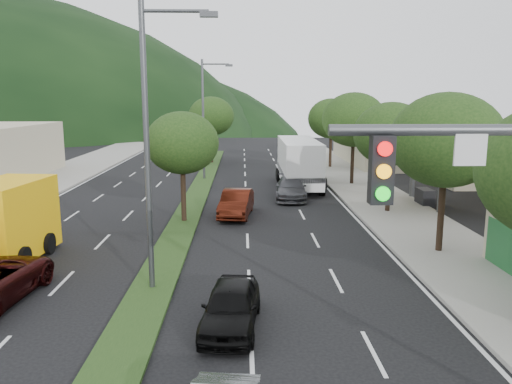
{
  "coord_description": "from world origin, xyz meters",
  "views": [
    {
      "loc": [
        3.28,
        -9.14,
        6.77
      ],
      "look_at": [
        3.87,
        12.73,
        2.69
      ],
      "focal_mm": 35.0,
      "sensor_mm": 36.0,
      "label": 1
    }
  ],
  "objects_px": {
    "car_queue_d": "(310,177)",
    "car_queue_a": "(231,306)",
    "tree_r_e": "(331,119)",
    "tree_r_d": "(354,120)",
    "streetlight_mid": "(206,114)",
    "tree_r_c": "(391,134)",
    "tree_med_far": "(211,116)",
    "car_queue_b": "(291,188)",
    "streetlight_near": "(152,134)",
    "motorhome": "(299,162)",
    "tree_med_near": "(182,143)",
    "car_queue_c": "(236,203)",
    "tree_r_b": "(446,140)"
  },
  "relations": [
    {
      "from": "car_queue_d",
      "to": "car_queue_a",
      "type": "bearing_deg",
      "value": -99.14
    },
    {
      "from": "tree_r_e",
      "to": "tree_r_d",
      "type": "bearing_deg",
      "value": -90.0
    },
    {
      "from": "streetlight_mid",
      "to": "tree_r_c",
      "type": "bearing_deg",
      "value": -47.78
    },
    {
      "from": "car_queue_d",
      "to": "tree_r_d",
      "type": "bearing_deg",
      "value": 12.02
    },
    {
      "from": "tree_med_far",
      "to": "car_queue_b",
      "type": "bearing_deg",
      "value": -71.3
    },
    {
      "from": "tree_r_e",
      "to": "tree_med_far",
      "type": "distance_m",
      "value": 12.65
    },
    {
      "from": "tree_r_c",
      "to": "streetlight_near",
      "type": "bearing_deg",
      "value": -134.51
    },
    {
      "from": "streetlight_mid",
      "to": "streetlight_near",
      "type": "bearing_deg",
      "value": -90.0
    },
    {
      "from": "car_queue_a",
      "to": "tree_r_c",
      "type": "bearing_deg",
      "value": 64.65
    },
    {
      "from": "streetlight_mid",
      "to": "motorhome",
      "type": "distance_m",
      "value": 9.12
    },
    {
      "from": "tree_r_d",
      "to": "tree_med_near",
      "type": "height_order",
      "value": "tree_r_d"
    },
    {
      "from": "tree_med_near",
      "to": "streetlight_mid",
      "type": "bearing_deg",
      "value": 89.22
    },
    {
      "from": "streetlight_mid",
      "to": "car_queue_b",
      "type": "xyz_separation_m",
      "value": [
        6.39,
        -8.49,
        -4.85
      ]
    },
    {
      "from": "tree_r_c",
      "to": "tree_med_far",
      "type": "bearing_deg",
      "value": 116.57
    },
    {
      "from": "streetlight_near",
      "to": "car_queue_d",
      "type": "height_order",
      "value": "streetlight_near"
    },
    {
      "from": "tree_r_c",
      "to": "motorhome",
      "type": "distance_m",
      "value": 10.5
    },
    {
      "from": "tree_r_d",
      "to": "streetlight_mid",
      "type": "relative_size",
      "value": 0.72
    },
    {
      "from": "tree_r_c",
      "to": "streetlight_near",
      "type": "height_order",
      "value": "streetlight_near"
    },
    {
      "from": "tree_med_near",
      "to": "car_queue_c",
      "type": "height_order",
      "value": "tree_med_near"
    },
    {
      "from": "tree_r_c",
      "to": "tree_r_e",
      "type": "distance_m",
      "value": 20.0
    },
    {
      "from": "tree_med_far",
      "to": "car_queue_a",
      "type": "relative_size",
      "value": 1.73
    },
    {
      "from": "tree_r_b",
      "to": "tree_med_far",
      "type": "distance_m",
      "value": 34.18
    },
    {
      "from": "tree_r_b",
      "to": "car_queue_c",
      "type": "xyz_separation_m",
      "value": [
        -9.1,
        7.51,
        -4.27
      ]
    },
    {
      "from": "tree_r_c",
      "to": "streetlight_near",
      "type": "xyz_separation_m",
      "value": [
        -11.79,
        -12.0,
        0.84
      ]
    },
    {
      "from": "tree_r_d",
      "to": "car_queue_b",
      "type": "relative_size",
      "value": 1.41
    },
    {
      "from": "tree_med_near",
      "to": "streetlight_mid",
      "type": "height_order",
      "value": "streetlight_mid"
    },
    {
      "from": "tree_r_e",
      "to": "streetlight_near",
      "type": "height_order",
      "value": "streetlight_near"
    },
    {
      "from": "tree_r_e",
      "to": "tree_med_far",
      "type": "height_order",
      "value": "tree_med_far"
    },
    {
      "from": "tree_r_c",
      "to": "car_queue_a",
      "type": "relative_size",
      "value": 1.62
    },
    {
      "from": "streetlight_mid",
      "to": "car_queue_d",
      "type": "bearing_deg",
      "value": -22.66
    },
    {
      "from": "tree_r_c",
      "to": "tree_r_e",
      "type": "relative_size",
      "value": 0.97
    },
    {
      "from": "streetlight_near",
      "to": "motorhome",
      "type": "bearing_deg",
      "value": 70.65
    },
    {
      "from": "tree_med_far",
      "to": "tree_r_d",
      "type": "bearing_deg",
      "value": -49.4
    },
    {
      "from": "tree_r_b",
      "to": "tree_r_e",
      "type": "relative_size",
      "value": 1.03
    },
    {
      "from": "motorhome",
      "to": "car_queue_a",
      "type": "bearing_deg",
      "value": -100.53
    },
    {
      "from": "car_queue_c",
      "to": "motorhome",
      "type": "xyz_separation_m",
      "value": [
        4.72,
        9.62,
        1.2
      ]
    },
    {
      "from": "car_queue_c",
      "to": "tree_med_near",
      "type": "bearing_deg",
      "value": -145.49
    },
    {
      "from": "streetlight_near",
      "to": "car_queue_c",
      "type": "relative_size",
      "value": 2.15
    },
    {
      "from": "tree_r_d",
      "to": "motorhome",
      "type": "distance_m",
      "value": 5.5
    },
    {
      "from": "car_queue_c",
      "to": "tree_med_far",
      "type": "bearing_deg",
      "value": 103.83
    },
    {
      "from": "car_queue_b",
      "to": "car_queue_c",
      "type": "bearing_deg",
      "value": -121.9
    },
    {
      "from": "tree_med_far",
      "to": "streetlight_near",
      "type": "distance_m",
      "value": 36.01
    },
    {
      "from": "car_queue_a",
      "to": "car_queue_b",
      "type": "distance_m",
      "value": 19.96
    },
    {
      "from": "tree_med_far",
      "to": "car_queue_d",
      "type": "height_order",
      "value": "tree_med_far"
    },
    {
      "from": "tree_r_b",
      "to": "streetlight_near",
      "type": "height_order",
      "value": "streetlight_near"
    },
    {
      "from": "tree_r_b",
      "to": "tree_med_near",
      "type": "height_order",
      "value": "tree_r_b"
    },
    {
      "from": "tree_r_d",
      "to": "car_queue_d",
      "type": "bearing_deg",
      "value": -171.81
    },
    {
      "from": "tree_med_near",
      "to": "car_queue_a",
      "type": "bearing_deg",
      "value": -77.49
    },
    {
      "from": "car_queue_c",
      "to": "motorhome",
      "type": "distance_m",
      "value": 10.78
    },
    {
      "from": "tree_r_d",
      "to": "tree_r_e",
      "type": "relative_size",
      "value": 1.07
    }
  ]
}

